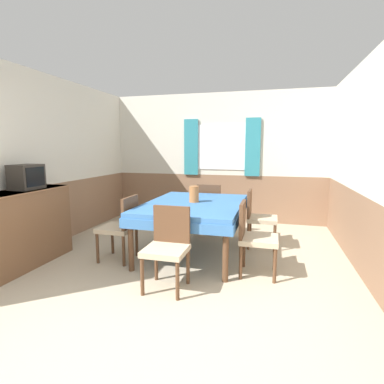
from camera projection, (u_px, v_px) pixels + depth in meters
The scene contains 13 objects.
ground_plane at pixel (95, 370), 2.06m from camera, with size 16.00×16.00×0.00m, color tan.
wall_back at pixel (217, 157), 6.15m from camera, with size 4.74×0.10×2.60m.
wall_left at pixel (48, 162), 4.57m from camera, with size 0.05×4.88×2.60m.
wall_right at pixel (369, 166), 3.43m from camera, with size 0.05×4.88×2.60m.
dining_table at pixel (194, 209), 4.26m from camera, with size 1.36×1.85×0.74m.
chair_left_near at pixel (121, 225), 4.00m from camera, with size 0.44×0.44×0.88m.
chair_right_near at pixel (253, 235), 3.55m from camera, with size 0.44×0.44×0.88m.
chair_head_near at pixel (168, 244), 3.22m from camera, with size 0.44×0.44×0.88m.
chair_right_far at pixel (258, 216), 4.56m from camera, with size 0.44×0.44×0.88m.
chair_head_window at pixel (210, 206), 5.35m from camera, with size 0.44×0.44×0.88m.
sideboard at pixel (22, 228), 3.81m from camera, with size 0.46×1.34×0.98m.
tv at pixel (27, 177), 3.84m from camera, with size 0.29×0.37×0.32m.
vase at pixel (194, 194), 4.26m from camera, with size 0.14×0.14×0.23m.
Camera 1 is at (1.13, -1.61, 1.51)m, focal length 28.00 mm.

